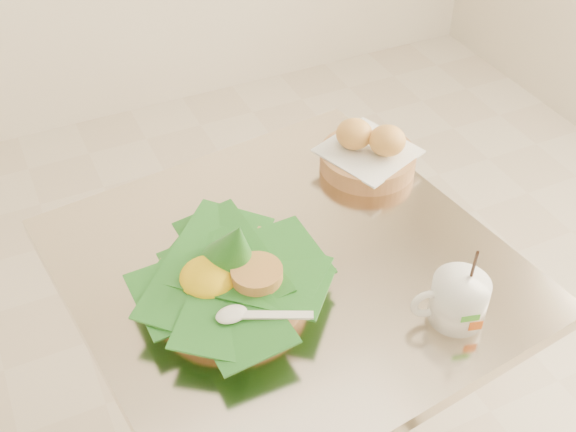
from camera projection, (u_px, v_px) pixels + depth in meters
name	position (u px, v px, depth m)	size (l,w,h in m)	color
cafe_table	(288.00, 346.00, 1.37)	(0.78, 0.78, 0.75)	gray
rice_basket	(231.00, 275.00, 1.15)	(0.31, 0.31, 0.16)	tan
bread_basket	(369.00, 153.00, 1.41)	(0.21, 0.21, 0.10)	tan
coffee_mug	(457.00, 299.00, 1.11)	(0.12, 0.09, 0.15)	white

